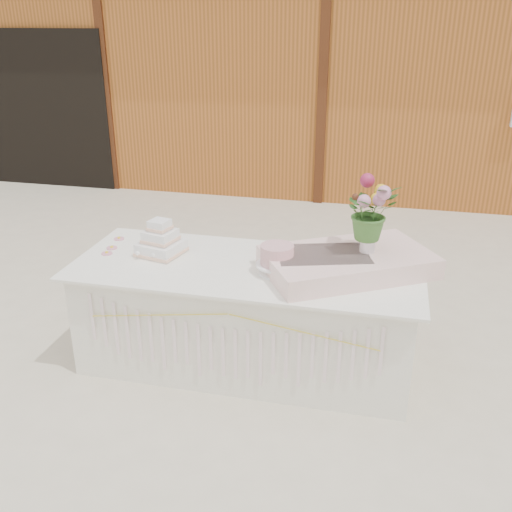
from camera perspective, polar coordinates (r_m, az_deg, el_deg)
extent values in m
plane|color=beige|center=(4.28, -0.93, -10.45)|extent=(80.00, 80.00, 0.00)
cube|color=#AF5D24|center=(9.55, 8.23, 17.54)|extent=(12.00, 4.00, 3.00)
cube|color=black|center=(9.10, -21.52, 13.45)|extent=(2.40, 0.08, 2.20)
cube|color=white|center=(4.09, -0.97, -6.06)|extent=(2.28, 0.88, 0.75)
cube|color=white|center=(3.92, -1.00, -1.12)|extent=(2.40, 1.00, 0.02)
cube|color=white|center=(4.14, -9.46, 0.80)|extent=(0.33, 0.33, 0.09)
cube|color=#FFC2A1|center=(4.15, -9.44, 0.44)|extent=(0.35, 0.35, 0.02)
cube|color=white|center=(4.11, -9.54, 1.97)|extent=(0.24, 0.24, 0.09)
cube|color=#FFC2A1|center=(4.12, -9.52, 1.65)|extent=(0.25, 0.25, 0.02)
cube|color=white|center=(4.08, -9.62, 3.04)|extent=(0.16, 0.16, 0.08)
cube|color=#FFC2A1|center=(4.09, -9.60, 2.78)|extent=(0.17, 0.17, 0.02)
cylinder|color=white|center=(3.79, 2.09, -1.67)|extent=(0.24, 0.24, 0.02)
cylinder|color=white|center=(3.78, 2.10, -1.26)|extent=(0.07, 0.07, 0.05)
cylinder|color=white|center=(3.77, 2.10, -0.86)|extent=(0.28, 0.28, 0.01)
cylinder|color=#E3A3A4|center=(3.74, 2.12, 0.14)|extent=(0.22, 0.22, 0.13)
cube|color=beige|center=(3.85, 9.14, -0.60)|extent=(1.25, 1.09, 0.14)
cylinder|color=silver|center=(3.84, 11.12, 1.41)|extent=(0.10, 0.10, 0.14)
imported|color=#386729|center=(3.75, 11.42, 5.09)|extent=(0.45, 0.43, 0.38)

